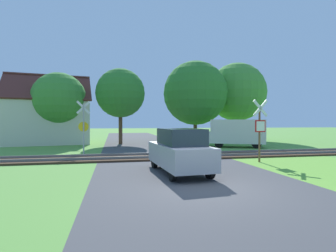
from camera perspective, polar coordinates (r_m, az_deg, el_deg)
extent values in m
plane|color=#5B933D|center=(8.30, 8.47, -13.38)|extent=(160.00, 160.00, 0.00)
cube|color=#424244|center=(10.15, 4.48, -10.72)|extent=(7.17, 80.00, 0.01)
cube|color=#422D1E|center=(15.13, -1.09, -6.70)|extent=(60.00, 2.60, 0.10)
cube|color=slate|center=(15.82, -1.57, -5.97)|extent=(60.00, 0.08, 0.12)
cube|color=slate|center=(14.42, -0.55, -6.64)|extent=(60.00, 0.08, 0.12)
cylinder|color=brown|center=(14.11, 19.28, -1.61)|extent=(0.10, 0.10, 2.89)
cube|color=red|center=(14.05, 19.45, -0.02)|extent=(0.60, 0.10, 0.60)
cube|color=white|center=(14.03, 19.51, -0.03)|extent=(0.49, 0.07, 0.49)
cube|color=white|center=(14.06, 19.47, 3.66)|extent=(0.87, 0.13, 0.88)
cube|color=white|center=(14.06, 19.47, 3.66)|extent=(0.87, 0.13, 0.88)
cylinder|color=#9E9EA5|center=(17.67, -17.91, -0.55)|extent=(0.09, 0.09, 3.24)
cube|color=white|center=(17.75, -17.94, 3.87)|extent=(0.87, 0.20, 0.88)
cube|color=white|center=(17.75, -17.94, 3.87)|extent=(0.87, 0.20, 0.88)
cylinder|color=yellow|center=(17.73, -17.93, -0.14)|extent=(0.63, 0.15, 0.64)
cube|color=beige|center=(27.42, -24.51, 0.78)|extent=(7.91, 6.75, 4.09)
cube|color=#562823|center=(26.18, -24.78, 7.82)|extent=(7.89, 4.35, 2.68)
cube|color=#562823|center=(29.03, -24.35, 7.13)|extent=(7.89, 4.35, 2.68)
cube|color=brown|center=(27.56, -20.44, 7.91)|extent=(0.57, 0.57, 1.10)
cylinder|color=#513823|center=(25.67, -22.58, -1.23)|extent=(0.41, 0.41, 2.28)
sphere|color=#3D8433|center=(25.73, -22.62, 5.36)|extent=(4.84, 4.84, 4.84)
cylinder|color=#513823|center=(24.74, -10.30, -0.37)|extent=(0.35, 0.35, 3.04)
sphere|color=#337A2D|center=(24.88, -10.32, 7.07)|extent=(4.54, 4.54, 4.54)
cylinder|color=#513823|center=(30.86, 14.70, -0.19)|extent=(0.37, 0.37, 2.99)
sphere|color=#478E38|center=(31.05, 14.72, 7.14)|extent=(6.58, 6.58, 6.58)
cylinder|color=#513823|center=(27.75, 5.95, -0.71)|extent=(0.39, 0.39, 2.57)
sphere|color=#337A2D|center=(27.91, 5.96, 7.12)|extent=(6.71, 6.71, 6.71)
cube|color=silver|center=(21.95, 14.89, -1.13)|extent=(4.61, 3.53, 1.90)
cube|color=silver|center=(22.06, 8.50, -2.40)|extent=(1.41, 1.93, 0.90)
cube|color=#19232D|center=(22.00, 9.47, -0.25)|extent=(0.73, 1.47, 0.85)
cube|color=navy|center=(22.92, 14.84, -1.88)|extent=(3.41, 1.64, 0.16)
cylinder|color=black|center=(22.80, 11.24, -3.44)|extent=(0.69, 0.46, 0.68)
cylinder|color=black|center=(21.25, 11.06, -3.75)|extent=(0.69, 0.46, 0.68)
cylinder|color=black|center=(22.86, 18.43, -3.46)|extent=(0.69, 0.46, 0.68)
cylinder|color=black|center=(21.31, 18.77, -3.77)|extent=(0.69, 0.46, 0.68)
cube|color=#99999E|center=(10.57, 2.44, -6.32)|extent=(1.95, 4.12, 0.84)
cube|color=#19232D|center=(10.31, 2.80, -2.37)|extent=(1.56, 2.30, 0.64)
cylinder|color=black|center=(12.13, 3.52, -7.40)|extent=(0.23, 0.61, 0.60)
cylinder|color=black|center=(11.73, -2.99, -7.67)|extent=(0.23, 0.61, 0.60)
cylinder|color=black|center=(9.64, 9.08, -9.55)|extent=(0.23, 0.61, 0.60)
cylinder|color=black|center=(9.14, 1.00, -10.11)|extent=(0.23, 0.61, 0.60)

